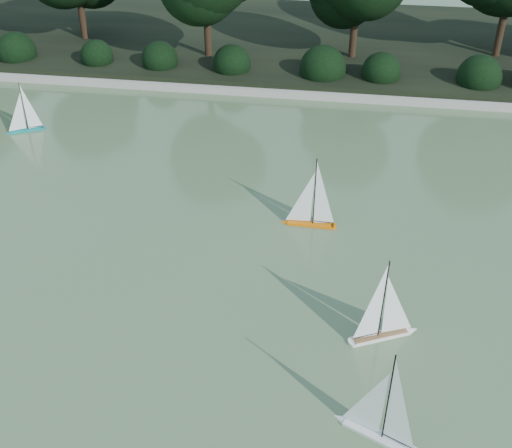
% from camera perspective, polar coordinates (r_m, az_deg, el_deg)
% --- Properties ---
extents(ground, '(80.00, 80.00, 0.00)m').
position_cam_1_polar(ground, '(9.11, -0.32, -11.07)').
color(ground, '#3E5634').
rests_on(ground, ground).
extents(pond_coping, '(40.00, 0.35, 0.18)m').
position_cam_1_polar(pond_coping, '(16.65, 4.68, 11.43)').
color(pond_coping, gray).
rests_on(pond_coping, ground).
extents(far_bank, '(40.00, 8.00, 0.30)m').
position_cam_1_polar(far_bank, '(20.38, 5.70, 15.83)').
color(far_bank, black).
rests_on(far_bank, ground).
extents(shrub_hedge, '(29.10, 1.10, 1.10)m').
position_cam_1_polar(shrub_hedge, '(17.35, 5.00, 13.65)').
color(shrub_hedge, black).
rests_on(shrub_hedge, ground).
extents(sailboat_white_a, '(1.05, 0.59, 1.50)m').
position_cam_1_polar(sailboat_white_a, '(8.11, 10.43, -16.87)').
color(sailboat_white_a, silver).
rests_on(sailboat_white_a, ground).
extents(sailboat_white_b, '(1.04, 0.61, 1.49)m').
position_cam_1_polar(sailboat_white_b, '(9.33, 11.57, -8.71)').
color(sailboat_white_b, white).
rests_on(sailboat_white_b, ground).
extents(sailboat_orange, '(1.03, 0.19, 1.40)m').
position_cam_1_polar(sailboat_orange, '(11.44, 4.53, 0.87)').
color(sailboat_orange, '#E16404').
rests_on(sailboat_orange, ground).
extents(sailboat_teal, '(0.84, 0.54, 1.23)m').
position_cam_1_polar(sailboat_teal, '(15.68, -20.04, 8.38)').
color(sailboat_teal, '#0C7C7A').
rests_on(sailboat_teal, ground).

